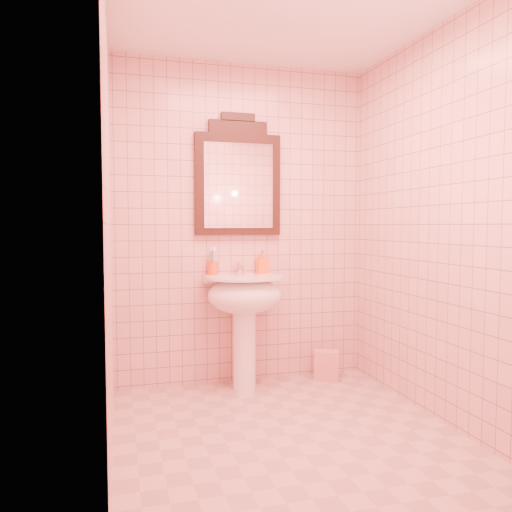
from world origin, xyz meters
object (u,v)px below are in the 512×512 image
object	(u,v)px
pedestal_sink	(245,303)
mirror	(238,179)
soap_dispenser	(262,262)
towel	(326,365)
toothbrush_cup	(213,268)

from	to	relation	value
pedestal_sink	mirror	distance (m)	0.96
soap_dispenser	towel	bearing A→B (deg)	-15.44
toothbrush_cup	soap_dispenser	world-z (taller)	toothbrush_cup
mirror	toothbrush_cup	bearing A→B (deg)	-171.67
pedestal_sink	soap_dispenser	distance (m)	0.38
toothbrush_cup	mirror	bearing A→B (deg)	8.33
towel	mirror	bearing A→B (deg)	168.53
mirror	towel	bearing A→B (deg)	-11.47
mirror	toothbrush_cup	size ratio (longest dim) A/B	4.98
pedestal_sink	soap_dispenser	xyz separation A→B (m)	(0.19, 0.16, 0.29)
pedestal_sink	towel	distance (m)	0.88
pedestal_sink	towel	bearing A→B (deg)	4.97
toothbrush_cup	soap_dispenser	bearing A→B (deg)	-1.02
pedestal_sink	mirror	size ratio (longest dim) A/B	0.92
mirror	toothbrush_cup	xyz separation A→B (m)	(-0.21, -0.03, -0.69)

